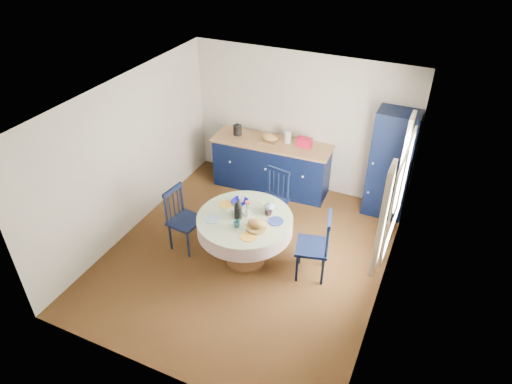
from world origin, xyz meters
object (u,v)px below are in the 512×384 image
chair_left (183,219)px  mug_d (241,199)px  dining_table (245,225)px  mug_a (235,211)px  mug_b (237,224)px  mug_c (269,212)px  pantry_cabinet (390,165)px  chair_right (315,246)px  chair_far (273,199)px  kitchen_counter (271,165)px  cobalt_bowl (240,202)px

chair_left → mug_d: (0.81, 0.38, 0.35)m
dining_table → mug_a: dining_table is taller
mug_b → mug_d: (-0.20, 0.56, -0.01)m
dining_table → mug_d: 0.43m
mug_a → mug_d: (-0.04, 0.30, -0.01)m
mug_c → mug_b: bearing=-123.9°
pantry_cabinet → mug_c: size_ratio=16.87×
mug_a → chair_right: bearing=7.1°
mug_c → chair_far: bearing=108.1°
kitchen_counter → cobalt_bowl: kitchen_counter is taller
dining_table → chair_far: size_ratio=1.37×
pantry_cabinet → chair_right: size_ratio=1.78×
pantry_cabinet → dining_table: 2.68m
kitchen_counter → mug_c: kitchen_counter is taller
mug_b → mug_c: size_ratio=0.91×
dining_table → chair_far: dining_table is taller
kitchen_counter → chair_right: size_ratio=2.06×
chair_right → mug_c: size_ratio=9.47×
pantry_cabinet → chair_left: bearing=-139.9°
pantry_cabinet → cobalt_bowl: size_ratio=7.94×
kitchen_counter → dining_table: (0.45, -2.04, 0.21)m
chair_left → dining_table: bearing=-80.4°
pantry_cabinet → chair_far: pantry_cabinet is taller
chair_right → mug_c: bearing=-105.6°
chair_left → chair_right: bearing=-76.9°
kitchen_counter → dining_table: kitchen_counter is taller
cobalt_bowl → mug_d: bearing=88.3°
chair_far → mug_d: bearing=-97.1°
mug_a → mug_c: bearing=20.7°
chair_far → mug_c: 0.94m
chair_left → mug_d: 0.96m
pantry_cabinet → cobalt_bowl: bearing=-134.0°
dining_table → chair_left: (-1.03, -0.05, -0.19)m
cobalt_bowl → chair_left: bearing=-158.4°
pantry_cabinet → chair_far: (-1.60, -1.12, -0.43)m
chair_left → mug_d: chair_left is taller
mug_b → mug_c: (0.29, 0.43, -0.00)m
cobalt_bowl → dining_table: bearing=-51.3°
dining_table → mug_a: bearing=172.0°
chair_left → chair_right: 2.04m
pantry_cabinet → cobalt_bowl: 2.61m
pantry_cabinet → mug_b: size_ratio=18.57×
kitchen_counter → chair_far: size_ratio=2.17×
pantry_cabinet → chair_left: 3.44m
mug_b → chair_left: bearing=169.5°
chair_right → cobalt_bowl: (-1.22, 0.10, 0.32)m
chair_right → mug_d: (-1.22, 0.16, 0.34)m
mug_a → mug_b: (0.16, -0.26, 0.00)m
dining_table → chair_right: 1.03m
chair_left → cobalt_bowl: bearing=-61.4°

